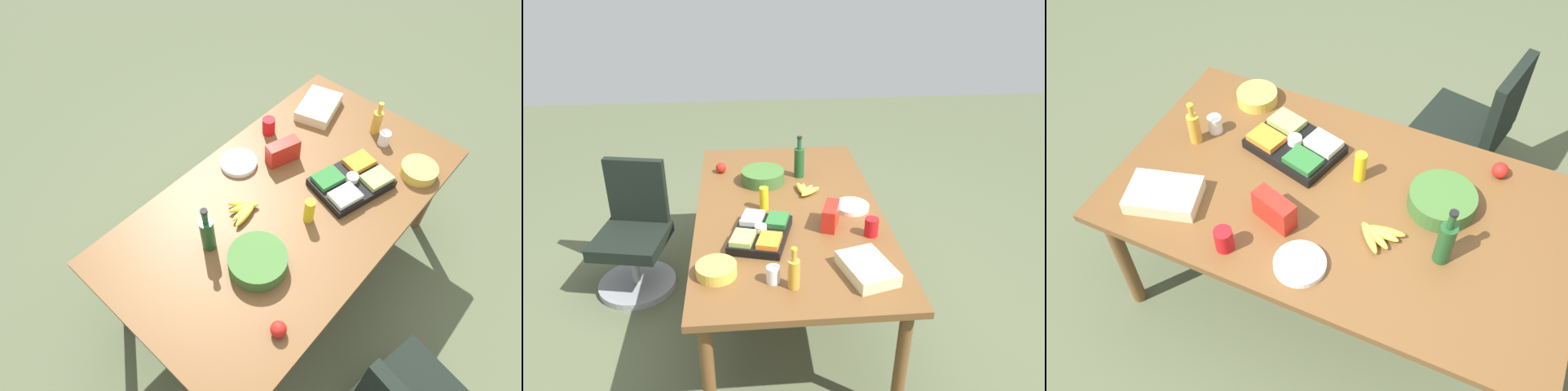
% 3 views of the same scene
% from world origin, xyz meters
% --- Properties ---
extents(ground_plane, '(10.00, 10.00, 0.00)m').
position_xyz_m(ground_plane, '(0.00, 0.00, 0.00)').
color(ground_plane, '#50583C').
extents(conference_table, '(2.09, 1.17, 0.78)m').
position_xyz_m(conference_table, '(0.00, 0.00, 0.71)').
color(conference_table, brown).
rests_on(conference_table, ground).
extents(office_chair, '(0.57, 0.56, 0.94)m').
position_xyz_m(office_chair, '(0.37, 1.08, 0.36)').
color(office_chair, gray).
rests_on(office_chair, ground).
extents(salad_bowl, '(0.30, 0.30, 0.09)m').
position_xyz_m(salad_bowl, '(0.41, 0.14, 0.83)').
color(salad_bowl, '#3A632B').
rests_on(salad_bowl, conference_table).
extents(chip_bowl, '(0.23, 0.23, 0.06)m').
position_xyz_m(chip_bowl, '(-0.66, 0.44, 0.81)').
color(chip_bowl, gold).
rests_on(chip_bowl, conference_table).
extents(dressing_bottle, '(0.07, 0.07, 0.23)m').
position_xyz_m(dressing_bottle, '(-0.80, 0.05, 0.87)').
color(dressing_bottle, gold).
rests_on(dressing_bottle, conference_table).
extents(mustard_bottle, '(0.07, 0.07, 0.15)m').
position_xyz_m(mustard_bottle, '(0.02, 0.16, 0.86)').
color(mustard_bottle, yellow).
rests_on(mustard_bottle, conference_table).
extents(banana_bunch, '(0.21, 0.17, 0.04)m').
position_xyz_m(banana_bunch, '(0.22, -0.13, 0.81)').
color(banana_bunch, yellow).
rests_on(banana_bunch, conference_table).
extents(veggie_tray, '(0.48, 0.40, 0.09)m').
position_xyz_m(veggie_tray, '(-0.33, 0.19, 0.82)').
color(veggie_tray, black).
rests_on(veggie_tray, conference_table).
extents(wine_bottle, '(0.08, 0.08, 0.31)m').
position_xyz_m(wine_bottle, '(0.49, -0.12, 0.90)').
color(wine_bottle, '#1B4922').
rests_on(wine_bottle, conference_table).
extents(paper_plate_stack, '(0.26, 0.26, 0.03)m').
position_xyz_m(paper_plate_stack, '(-0.02, -0.40, 0.80)').
color(paper_plate_stack, white).
rests_on(paper_plate_stack, conference_table).
extents(paper_cup, '(0.08, 0.08, 0.09)m').
position_xyz_m(paper_cup, '(-0.75, 0.15, 0.83)').
color(paper_cup, white).
rests_on(paper_cup, conference_table).
extents(chip_bag_red, '(0.22, 0.14, 0.14)m').
position_xyz_m(chip_bag_red, '(-0.22, -0.23, 0.85)').
color(chip_bag_red, red).
rests_on(chip_bag_red, conference_table).
extents(apple_red, '(0.10, 0.10, 0.08)m').
position_xyz_m(apple_red, '(0.61, 0.44, 0.82)').
color(apple_red, red).
rests_on(apple_red, conference_table).
extents(red_solo_cup, '(0.09, 0.09, 0.11)m').
position_xyz_m(red_solo_cup, '(-0.35, -0.45, 0.84)').
color(red_solo_cup, red).
rests_on(red_solo_cup, conference_table).
extents(sheet_cake, '(0.37, 0.30, 0.07)m').
position_xyz_m(sheet_cake, '(-0.72, -0.34, 0.82)').
color(sheet_cake, beige).
rests_on(sheet_cake, conference_table).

